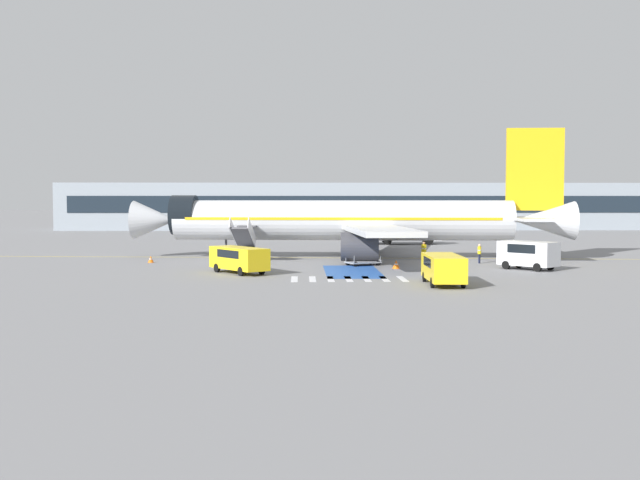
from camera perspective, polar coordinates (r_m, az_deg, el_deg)
ground_plane at (r=68.20m, az=0.60°, el=-1.33°), size 600.00×600.00×0.00m
apron_leadline_yellow at (r=67.60m, az=1.71°, el=-1.37°), size 74.05×6.60×0.01m
apron_stand_patch_blue at (r=54.87m, az=2.47°, el=-2.42°), size 4.01×10.05×0.01m
apron_walkway_bar_0 at (r=49.70m, az=-1.96°, el=-3.00°), size 0.44×3.60×0.01m
apron_walkway_bar_1 at (r=49.70m, az=-0.58°, el=-2.99°), size 0.44×3.60×0.01m
apron_walkway_bar_2 at (r=49.74m, az=0.81°, el=-2.99°), size 0.44×3.60×0.01m
apron_walkway_bar_3 at (r=49.80m, az=2.19°, el=-2.98°), size 0.44×3.60×0.01m
apron_walkway_bar_4 at (r=49.89m, az=3.57°, el=-2.98°), size 0.44×3.60×0.01m
apron_walkway_bar_5 at (r=50.02m, az=4.94°, el=-2.97°), size 0.44×3.60×0.01m
apron_walkway_bar_6 at (r=50.16m, az=6.30°, el=-2.96°), size 0.44×3.60×0.01m
airliner at (r=67.40m, az=2.36°, el=1.48°), size 39.79×32.57×11.57m
boarding_stairs_forward at (r=64.01m, az=-5.88°, el=-0.77°), size 2.61×5.38×3.83m
fuel_tanker at (r=88.35m, az=5.64°, el=0.87°), size 10.68×2.84×3.61m
service_van_0 at (r=58.36m, az=15.58°, el=-0.94°), size 4.30×4.49×2.13m
service_van_1 at (r=53.72m, az=-6.20°, el=-1.34°), size 4.64×5.42×1.87m
service_van_2 at (r=46.95m, az=9.37°, el=-2.02°), size 2.13×5.48×1.85m
baggage_cart at (r=59.94m, az=3.30°, el=-1.71°), size 2.99×2.45×0.87m
ground_crew_0 at (r=62.99m, az=7.92°, el=-0.81°), size 0.40×0.49×1.76m
ground_crew_1 at (r=63.24m, az=12.05°, el=-0.92°), size 0.39×0.49×1.60m
traffic_cone_0 at (r=64.10m, az=-12.77°, el=-1.44°), size 0.51×0.51×0.57m
traffic_cone_1 at (r=65.64m, az=13.82°, el=-1.29°), size 0.62×0.62×0.69m
traffic_cone_2 at (r=57.37m, az=5.82°, el=-1.86°), size 0.59×0.59×0.65m
terminal_building at (r=132.95m, az=5.77°, el=2.57°), size 116.18×12.10×8.07m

